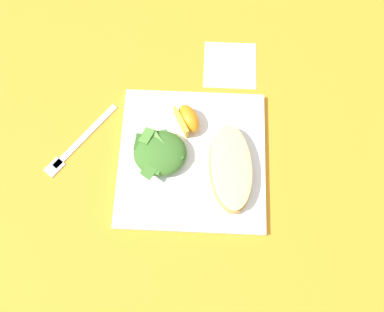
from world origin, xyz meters
The scene contains 7 objects.
ground centered at (0.00, 0.00, 0.00)m, with size 3.00×3.00×0.00m, color orange.
white_plate centered at (0.00, 0.00, 0.01)m, with size 0.28×0.28×0.02m, color white.
cheesy_pizza_bread centered at (-0.07, 0.02, 0.03)m, with size 0.10×0.18×0.04m.
green_salad_pile centered at (0.06, 0.00, 0.04)m, with size 0.10×0.10×0.04m.
orange_wedge_front centered at (0.01, -0.07, 0.04)m, with size 0.06×0.07×0.04m.
paper_napkin centered at (-0.07, -0.22, 0.00)m, with size 0.11×0.11×0.00m, color white.
metal_fork centered at (0.23, -0.02, 0.00)m, with size 0.13×0.16×0.01m.
Camera 1 is at (-0.01, 0.22, 0.71)m, focal length 35.74 mm.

